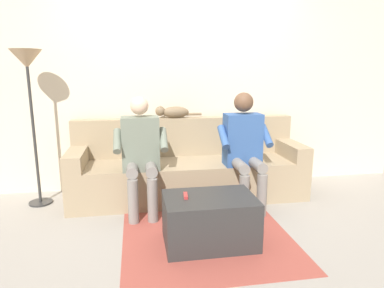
# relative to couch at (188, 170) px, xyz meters

# --- Properties ---
(ground_plane) EXTENTS (8.00, 8.00, 0.00)m
(ground_plane) POSITION_rel_couch_xyz_m (0.00, 0.73, -0.30)
(ground_plane) COLOR gray
(back_wall) EXTENTS (5.67, 0.06, 2.46)m
(back_wall) POSITION_rel_couch_xyz_m (0.00, -0.42, 0.93)
(back_wall) COLOR beige
(back_wall) RESTS_ON ground
(couch) EXTENTS (2.57, 0.74, 0.87)m
(couch) POSITION_rel_couch_xyz_m (0.00, 0.00, 0.00)
(couch) COLOR #9E896B
(couch) RESTS_ON ground
(coffee_table) EXTENTS (0.74, 0.50, 0.40)m
(coffee_table) POSITION_rel_couch_xyz_m (0.00, 1.12, -0.10)
(coffee_table) COLOR #2D2D2D
(coffee_table) RESTS_ON ground
(person_left_seated) EXTENTS (0.53, 0.54, 1.19)m
(person_left_seated) POSITION_rel_couch_xyz_m (-0.53, 0.37, 0.36)
(person_left_seated) COLOR #335693
(person_left_seated) RESTS_ON ground
(person_right_seated) EXTENTS (0.52, 0.49, 1.16)m
(person_right_seated) POSITION_rel_couch_xyz_m (0.53, 0.36, 0.35)
(person_right_seated) COLOR slate
(person_right_seated) RESTS_ON ground
(cat_on_backrest) EXTENTS (0.54, 0.14, 0.15)m
(cat_on_backrest) POSITION_rel_couch_xyz_m (0.14, -0.24, 0.64)
(cat_on_backrest) COLOR #756047
(cat_on_backrest) RESTS_ON couch
(remote_red) EXTENTS (0.04, 0.12, 0.02)m
(remote_red) POSITION_rel_couch_xyz_m (0.19, 1.08, 0.12)
(remote_red) COLOR #B73333
(remote_red) RESTS_ON coffee_table
(floor_rug) EXTENTS (1.43, 1.48, 0.01)m
(floor_rug) POSITION_rel_couch_xyz_m (0.00, 0.98, -0.30)
(floor_rug) COLOR #9E473D
(floor_rug) RESTS_ON ground
(floor_lamp) EXTENTS (0.31, 0.31, 1.61)m
(floor_lamp) POSITION_rel_couch_xyz_m (1.61, -0.03, 1.08)
(floor_lamp) COLOR #2D2D2D
(floor_lamp) RESTS_ON ground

